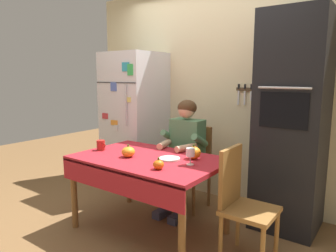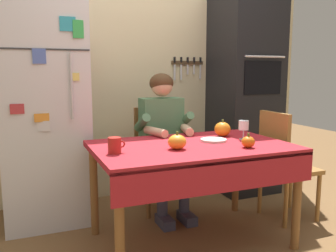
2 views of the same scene
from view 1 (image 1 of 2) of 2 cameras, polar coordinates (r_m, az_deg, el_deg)
name	(u,v)px [view 1 (image 1 of 2)]	position (r m, az deg, el deg)	size (l,w,h in m)	color
ground_plane	(143,234)	(3.16, -4.65, -19.22)	(10.00, 10.00, 0.00)	brown
back_wall_assembly	(216,92)	(3.88, 8.89, 6.14)	(3.70, 0.13, 2.60)	beige
refrigerator	(135,121)	(4.17, -6.10, 0.88)	(0.68, 0.71, 1.80)	silver
wall_oven	(292,123)	(3.22, 21.82, 0.50)	(0.60, 0.64, 2.10)	black
dining_table	(147,166)	(2.96, -3.84, -7.41)	(1.40, 0.90, 0.74)	brown
chair_behind_person	(193,163)	(3.61, 4.56, -6.73)	(0.40, 0.40, 0.93)	brown
seated_person	(184,146)	(3.40, 2.93, -3.79)	(0.47, 0.55, 1.25)	#38384C
chair_right_side	(241,199)	(2.65, 13.33, -13.00)	(0.40, 0.40, 0.93)	#9E6B33
coffee_mug	(101,145)	(3.28, -12.25, -3.47)	(0.11, 0.09, 0.10)	#B2231E
wine_glass	(190,153)	(2.68, 4.13, -4.97)	(0.08, 0.08, 0.15)	white
pumpkin_large	(128,152)	(2.96, -7.32, -4.74)	(0.13, 0.13, 0.12)	orange
pumpkin_medium	(159,165)	(2.56, -1.76, -7.12)	(0.09, 0.09, 0.10)	orange
pumpkin_small	(194,153)	(2.88, 4.77, -4.93)	(0.13, 0.13, 0.14)	orange
serving_tray	(169,159)	(2.86, 0.27, -6.04)	(0.20, 0.20, 0.02)	silver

